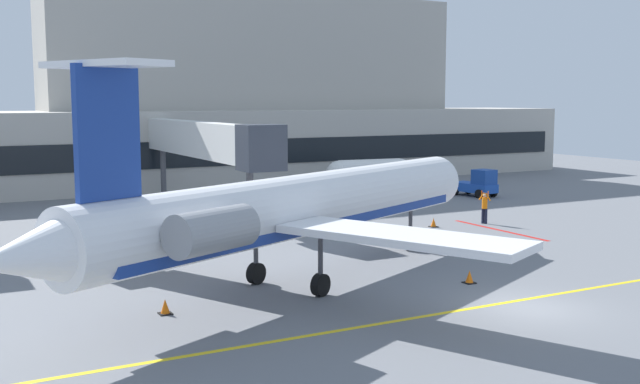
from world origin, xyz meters
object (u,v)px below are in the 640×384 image
at_px(pushback_tractor, 477,184).
at_px(marshaller, 485,207).
at_px(regional_jet, 296,207).
at_px(fuel_tank, 370,173).
at_px(baggage_tug, 108,248).

relative_size(pushback_tractor, marshaller, 1.89).
bearing_deg(pushback_tractor, regional_jet, -143.31).
relative_size(fuel_tank, marshaller, 3.83).
bearing_deg(pushback_tractor, baggage_tug, -158.64).
xyz_separation_m(pushback_tractor, fuel_tank, (-5.58, 7.11, 0.51)).
xyz_separation_m(regional_jet, marshaller, (17.40, 8.66, -2.27)).
xyz_separation_m(fuel_tank, marshaller, (-2.67, -17.57, -0.44)).
bearing_deg(regional_jet, pushback_tractor, 36.69).
height_order(fuel_tank, marshaller, fuel_tank).
distance_m(regional_jet, marshaller, 19.57).
height_order(regional_jet, fuel_tank, regional_jet).
xyz_separation_m(baggage_tug, fuel_tank, (26.19, 19.54, 0.48)).
bearing_deg(baggage_tug, marshaller, 4.78).
bearing_deg(marshaller, pushback_tractor, 51.74).
bearing_deg(baggage_tug, regional_jet, -47.58).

